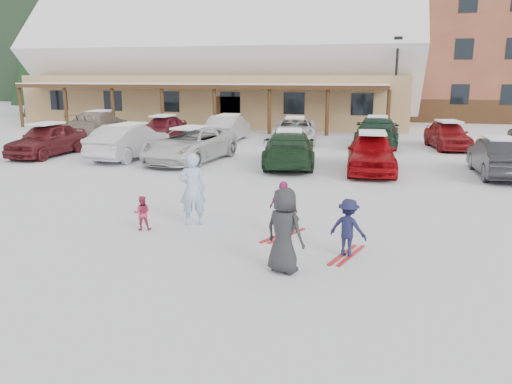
% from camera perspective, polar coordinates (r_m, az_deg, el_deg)
% --- Properties ---
extents(ground, '(160.00, 160.00, 0.00)m').
position_cam_1_polar(ground, '(11.07, -2.74, -6.13)').
color(ground, white).
rests_on(ground, ground).
extents(day_lodge, '(29.12, 12.50, 10.38)m').
position_cam_1_polar(day_lodge, '(39.81, -4.06, 13.66)').
color(day_lodge, tan).
rests_on(day_lodge, ground).
extents(lamp_post, '(0.50, 0.25, 5.96)m').
position_cam_1_polar(lamp_post, '(33.53, 15.69, 12.32)').
color(lamp_post, black).
rests_on(lamp_post, ground).
extents(conifer_0, '(4.40, 4.40, 10.20)m').
position_cam_1_polar(conifer_0, '(49.43, -23.13, 14.62)').
color(conifer_0, black).
rests_on(conifer_0, ground).
extents(conifer_2, '(5.28, 5.28, 12.24)m').
position_cam_1_polar(conifer_2, '(61.65, -19.54, 15.51)').
color(conifer_2, black).
rests_on(conifer_2, ground).
extents(conifer_3, '(3.96, 3.96, 9.18)m').
position_cam_1_polar(conifer_3, '(54.12, 17.30, 14.26)').
color(conifer_3, black).
rests_on(conifer_3, ground).
extents(adult_skier, '(0.77, 0.64, 1.81)m').
position_cam_1_polar(adult_skier, '(12.44, -7.25, 0.33)').
color(adult_skier, '#9DBBDB').
rests_on(adult_skier, ground).
extents(toddler_red, '(0.50, 0.44, 0.84)m').
position_cam_1_polar(toddler_red, '(12.33, -12.89, -2.36)').
color(toddler_red, '#AD2C4D').
rests_on(toddler_red, ground).
extents(child_navy, '(0.89, 0.68, 1.22)m').
position_cam_1_polar(child_navy, '(10.43, 10.48, -4.05)').
color(child_navy, '#18193B').
rests_on(child_navy, ground).
extents(skis_child_navy, '(0.64, 1.39, 0.03)m').
position_cam_1_polar(skis_child_navy, '(10.62, 10.35, -7.11)').
color(skis_child_navy, '#AC181A').
rests_on(skis_child_navy, ground).
extents(child_magenta, '(0.83, 0.62, 1.30)m').
position_cam_1_polar(child_magenta, '(11.51, 3.15, -1.96)').
color(child_magenta, '#B32D77').
rests_on(child_magenta, ground).
extents(skis_child_magenta, '(0.80, 1.34, 0.03)m').
position_cam_1_polar(skis_child_magenta, '(11.70, 3.11, -4.97)').
color(skis_child_magenta, '#AC181A').
rests_on(skis_child_magenta, ground).
extents(bystander_dark, '(0.95, 0.81, 1.64)m').
position_cam_1_polar(bystander_dark, '(9.40, 3.24, -4.42)').
color(bystander_dark, '#28282A').
rests_on(bystander_dark, ground).
extents(parked_car_0, '(1.84, 4.42, 1.49)m').
position_cam_1_polar(parked_car_0, '(24.95, -22.76, 5.53)').
color(parked_car_0, '#5A191F').
rests_on(parked_car_0, ground).
extents(parked_car_1, '(2.03, 4.79, 1.54)m').
position_cam_1_polar(parked_car_1, '(22.97, -14.26, 5.63)').
color(parked_car_1, '#B9B9BE').
rests_on(parked_car_1, ground).
extents(parked_car_2, '(3.17, 5.60, 1.47)m').
position_cam_1_polar(parked_car_2, '(21.68, -7.58, 5.40)').
color(parked_car_2, silver).
rests_on(parked_car_2, ground).
extents(parked_car_3, '(2.76, 5.27, 1.46)m').
position_cam_1_polar(parked_car_3, '(20.49, 3.81, 5.01)').
color(parked_car_3, '#1A351E').
rests_on(parked_car_3, ground).
extents(parked_car_4, '(2.00, 4.57, 1.53)m').
position_cam_1_polar(parked_car_4, '(19.66, 13.05, 4.44)').
color(parked_car_4, '#97080D').
rests_on(parked_car_4, ground).
extents(parked_car_5, '(1.54, 4.28, 1.40)m').
position_cam_1_polar(parked_car_5, '(20.41, 25.96, 3.58)').
color(parked_car_5, black).
rests_on(parked_car_5, ground).
extents(parked_car_7, '(2.62, 5.37, 1.50)m').
position_cam_1_polar(parked_car_7, '(32.22, -17.46, 7.50)').
color(parked_car_7, gray).
rests_on(parked_car_7, ground).
extents(parked_car_8, '(1.73, 4.13, 1.40)m').
position_cam_1_polar(parked_car_8, '(29.18, -10.58, 7.23)').
color(parked_car_8, maroon).
rests_on(parked_car_8, ground).
extents(parked_car_9, '(1.63, 4.48, 1.47)m').
position_cam_1_polar(parked_car_9, '(28.30, -3.16, 7.32)').
color(parked_car_9, '#B0AFB4').
rests_on(parked_car_9, ground).
extents(parked_car_10, '(2.87, 5.23, 1.39)m').
position_cam_1_polar(parked_car_10, '(27.70, 4.46, 7.09)').
color(parked_car_10, silver).
rests_on(parked_car_10, ground).
extents(parked_car_11, '(2.28, 5.37, 1.55)m').
position_cam_1_polar(parked_car_11, '(26.87, 13.67, 6.73)').
color(parked_car_11, '#1A3525').
rests_on(parked_car_11, ground).
extents(parked_car_12, '(2.27, 4.30, 1.39)m').
position_cam_1_polar(parked_car_12, '(27.07, 21.07, 6.10)').
color(parked_car_12, maroon).
rests_on(parked_car_12, ground).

